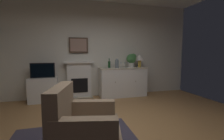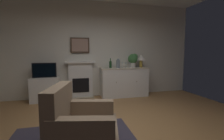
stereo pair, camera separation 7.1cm
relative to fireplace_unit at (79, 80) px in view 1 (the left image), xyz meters
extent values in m
cube|color=#9E7042|center=(0.55, -2.42, -0.60)|extent=(6.22, 5.15, 0.10)
cube|color=silver|center=(0.55, 0.13, 0.90)|extent=(6.22, 0.06, 2.90)
cube|color=white|center=(0.00, 0.01, -0.02)|extent=(0.70, 0.18, 1.05)
cube|color=tan|center=(0.00, -0.09, -0.53)|extent=(0.77, 0.20, 0.03)
cube|color=black|center=(0.00, -0.09, -0.16)|extent=(0.48, 0.02, 0.42)
cube|color=white|center=(0.00, -0.02, 0.53)|extent=(0.87, 0.27, 0.05)
cube|color=#473323|center=(0.00, 0.05, 1.03)|extent=(0.55, 0.03, 0.45)
cube|color=#9E7A6B|center=(0.00, 0.03, 1.03)|extent=(0.47, 0.01, 0.37)
cube|color=white|center=(1.32, -0.18, -0.11)|extent=(1.44, 0.45, 0.87)
cube|color=beige|center=(1.32, -0.18, 0.33)|extent=(1.47, 0.48, 0.03)
sphere|color=brown|center=(1.00, -0.41, -0.05)|extent=(0.02, 0.02, 0.02)
sphere|color=brown|center=(1.64, -0.41, -0.05)|extent=(0.02, 0.02, 0.02)
cylinder|color=#B79338|center=(1.87, -0.18, 0.46)|extent=(0.10, 0.10, 0.22)
cone|color=silver|center=(1.87, -0.18, 0.66)|extent=(0.26, 0.26, 0.18)
cylinder|color=#193F1E|center=(0.89, -0.14, 0.45)|extent=(0.08, 0.08, 0.20)
cylinder|color=#193F1E|center=(0.89, -0.14, 0.59)|extent=(0.03, 0.03, 0.09)
cylinder|color=silver|center=(1.25, -0.21, 0.35)|extent=(0.06, 0.06, 0.00)
cylinder|color=silver|center=(1.25, -0.21, 0.40)|extent=(0.01, 0.01, 0.09)
cone|color=silver|center=(1.25, -0.21, 0.48)|extent=(0.07, 0.07, 0.07)
cylinder|color=silver|center=(1.36, -0.22, 0.35)|extent=(0.06, 0.06, 0.00)
cylinder|color=silver|center=(1.36, -0.22, 0.40)|extent=(0.01, 0.01, 0.09)
cone|color=silver|center=(1.36, -0.22, 0.48)|extent=(0.07, 0.07, 0.07)
cylinder|color=silver|center=(1.47, -0.20, 0.35)|extent=(0.06, 0.06, 0.00)
cylinder|color=silver|center=(1.47, -0.20, 0.40)|extent=(0.01, 0.01, 0.09)
cone|color=silver|center=(1.47, -0.20, 0.48)|extent=(0.07, 0.07, 0.07)
cylinder|color=slate|center=(1.11, -0.23, 0.47)|extent=(0.11, 0.11, 0.24)
sphere|color=slate|center=(1.11, -0.23, 0.59)|extent=(0.08, 0.08, 0.08)
cube|color=white|center=(-0.97, -0.16, -0.21)|extent=(0.75, 0.42, 0.67)
cube|color=black|center=(-0.97, -0.18, 0.33)|extent=(0.62, 0.06, 0.40)
cube|color=black|center=(-0.97, -0.22, 0.33)|extent=(0.57, 0.01, 0.35)
cylinder|color=beige|center=(1.61, -0.13, 0.42)|extent=(0.18, 0.18, 0.14)
sphere|color=#3D753D|center=(1.61, -0.13, 0.62)|extent=(0.30, 0.30, 0.30)
sphere|color=#3D753D|center=(1.67, -0.16, 0.69)|extent=(0.18, 0.18, 0.18)
cube|color=#8C7259|center=(-0.06, -2.82, -0.29)|extent=(0.95, 0.92, 0.32)
cube|color=#8C7259|center=(-0.39, -2.75, 0.12)|extent=(0.32, 0.78, 0.50)
cube|color=#8C7259|center=(-0.13, -3.14, -0.02)|extent=(0.73, 0.29, 0.22)
cube|color=#8C7259|center=(0.01, -2.51, -0.02)|extent=(0.73, 0.29, 0.22)
cylinder|color=#473323|center=(0.34, -2.58, -0.50)|extent=(0.05, 0.05, 0.10)
cylinder|color=#473323|center=(-0.33, -2.44, -0.50)|extent=(0.05, 0.05, 0.10)
camera|label=1|loc=(-0.26, -4.73, 0.76)|focal=25.12mm
camera|label=2|loc=(-0.19, -4.75, 0.76)|focal=25.12mm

